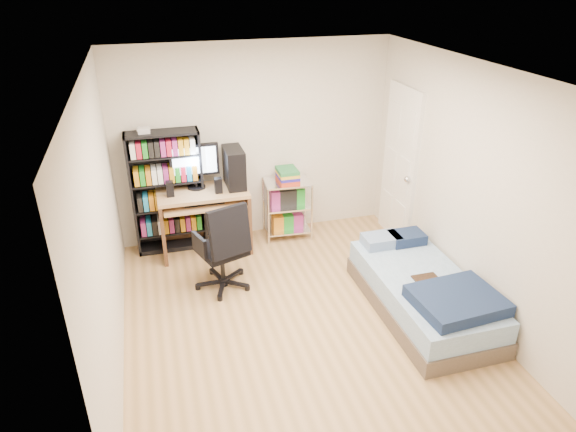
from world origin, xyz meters
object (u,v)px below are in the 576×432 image
object	(u,v)px
computer_desk	(211,194)
bed	(424,293)
media_shelf	(168,191)
office_chair	(224,261)

from	to	relation	value
computer_desk	bed	size ratio (longest dim) A/B	0.74
media_shelf	office_chair	distance (m)	1.28
media_shelf	bed	world-z (taller)	media_shelf
media_shelf	bed	bearing A→B (deg)	-41.02
computer_desk	office_chair	distance (m)	1.05
computer_desk	bed	xyz separation A→B (m)	(1.89, -1.97, -0.51)
office_chair	bed	size ratio (longest dim) A/B	0.57
media_shelf	office_chair	bearing A→B (deg)	-65.60
office_chair	computer_desk	bearing A→B (deg)	70.09
media_shelf	office_chair	xyz separation A→B (m)	(0.49, -1.09, -0.45)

